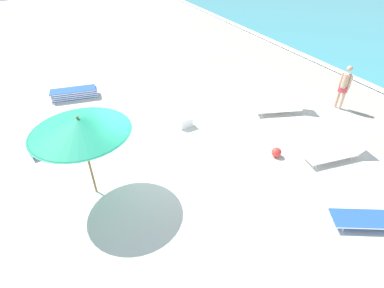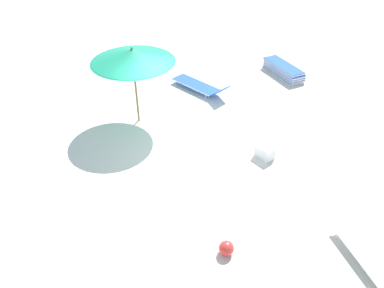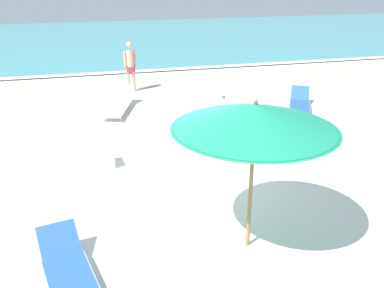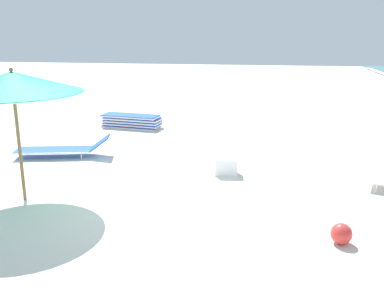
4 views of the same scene
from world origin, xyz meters
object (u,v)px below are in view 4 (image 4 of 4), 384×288
Objects in this scene: beach_umbrella at (12,83)px; beach_ball at (341,234)px; lounger_stack at (132,121)px; sun_lounger_under_umbrella at (63,148)px; cooler_box at (226,166)px.

beach_umbrella is 7.72× the size of beach_ball.
beach_umbrella is at bearing -98.99° from beach_ball.
sun_lounger_under_umbrella is at bearing -4.38° from lounger_stack.
cooler_box reaches higher than beach_ball.
cooler_box is (-2.83, -1.89, 0.03)m from beach_ball.
cooler_box is at bearing 67.90° from sun_lounger_under_umbrella.
lounger_stack reaches higher than beach_ball.
sun_lounger_under_umbrella reaches higher than cooler_box.
lounger_stack is at bearing 124.57° from cooler_box.
beach_umbrella is 1.02× the size of sun_lounger_under_umbrella.
beach_umbrella is at bearing 5.83° from lounger_stack.
lounger_stack is 3.73× the size of cooler_box.
sun_lounger_under_umbrella reaches higher than beach_ball.
sun_lounger_under_umbrella is at bearing 165.34° from cooler_box.
beach_umbrella reaches higher than sun_lounger_under_umbrella.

